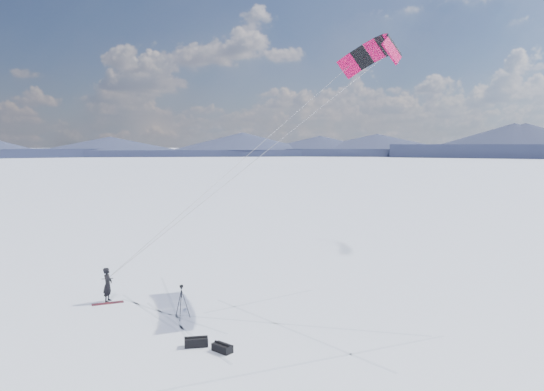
{
  "coord_description": "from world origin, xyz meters",
  "views": [
    {
      "loc": [
        2.53,
        -21.14,
        7.64
      ],
      "look_at": [
        5.22,
        5.71,
        4.98
      ],
      "focal_mm": 35.0,
      "sensor_mm": 36.0,
      "label": 1
    }
  ],
  "objects": [
    {
      "name": "gear_bag_b",
      "position": [
        2.58,
        -2.24,
        0.16
      ],
      "size": [
        0.82,
        0.83,
        0.36
      ],
      "rotation": [
        0.0,
        0.0,
        -0.8
      ],
      "color": "black",
      "rests_on": "ground"
    },
    {
      "name": "horizon_hills",
      "position": [
        -0.0,
        0.0,
        3.64
      ],
      "size": [
        704.47,
        706.88,
        8.85
      ],
      "color": "#1C233E",
      "rests_on": "ground"
    },
    {
      "name": "snowboard",
      "position": [
        -2.84,
        4.23,
        0.02
      ],
      "size": [
        1.48,
        0.68,
        0.04
      ],
      "primitive_type": "cube",
      "rotation": [
        0.0,
        0.0,
        0.29
      ],
      "color": "maroon",
      "rests_on": "ground"
    },
    {
      "name": "snow_tracks",
      "position": [
        -0.41,
        -0.64,
        0.0
      ],
      "size": [
        17.62,
        14.39,
        0.01
      ],
      "color": "silver",
      "rests_on": "ground"
    },
    {
      "name": "tripod",
      "position": [
        0.85,
        1.68,
        0.96
      ],
      "size": [
        0.67,
        0.64,
        1.5
      ],
      "rotation": [
        0.0,
        0.0,
        0.34
      ],
      "color": "black",
      "rests_on": "ground"
    },
    {
      "name": "ground",
      "position": [
        0.0,
        0.0,
        0.0
      ],
      "size": [
        1800.0,
        1800.0,
        0.0
      ],
      "primitive_type": "plane",
      "color": "white"
    },
    {
      "name": "snowkiter",
      "position": [
        -2.89,
        4.59,
        0.0
      ],
      "size": [
        0.49,
        0.66,
        1.67
      ],
      "primitive_type": "imported",
      "rotation": [
        0.0,
        0.0,
        1.42
      ],
      "color": "black",
      "rests_on": "ground"
    },
    {
      "name": "power_kite",
      "position": [
        10.78,
        6.74,
        12.35
      ],
      "size": [
        14.99,
        5.91,
        12.19
      ],
      "color": "#B6043F",
      "rests_on": "ground"
    },
    {
      "name": "gear_bag_a",
      "position": [
        1.6,
        -1.6,
        0.17
      ],
      "size": [
        0.9,
        0.47,
        0.39
      ],
      "rotation": [
        0.0,
        0.0,
        0.07
      ],
      "color": "black",
      "rests_on": "ground"
    }
  ]
}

